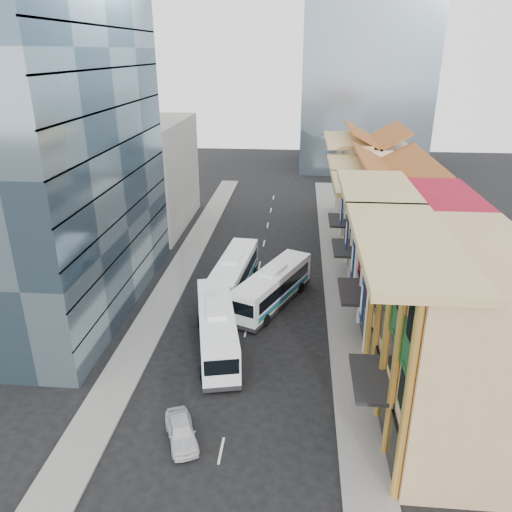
# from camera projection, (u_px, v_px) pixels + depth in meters

# --- Properties ---
(ground) EXTENTS (200.00, 200.00, 0.00)m
(ground) POSITION_uv_depth(u_px,v_px,m) (218.00, 463.00, 29.07)
(ground) COLOR black
(ground) RESTS_ON ground
(sidewalk_right) EXTENTS (3.00, 90.00, 0.15)m
(sidewalk_right) POSITION_uv_depth(u_px,v_px,m) (340.00, 296.00, 48.59)
(sidewalk_right) COLOR slate
(sidewalk_right) RESTS_ON ground
(sidewalk_left) EXTENTS (3.00, 90.00, 0.15)m
(sidewalk_left) POSITION_uv_depth(u_px,v_px,m) (169.00, 290.00, 49.99)
(sidewalk_left) COLOR slate
(sidewalk_left) RESTS_ON ground
(shophouse_tan) EXTENTS (8.00, 14.00, 12.00)m
(shophouse_tan) POSITION_uv_depth(u_px,v_px,m) (457.00, 340.00, 30.23)
(shophouse_tan) COLOR tan
(shophouse_tan) RESTS_ON ground
(shophouse_red) EXTENTS (8.00, 10.00, 12.00)m
(shophouse_red) POSITION_uv_depth(u_px,v_px,m) (416.00, 263.00, 41.28)
(shophouse_red) COLOR maroon
(shophouse_red) RESTS_ON ground
(shophouse_cream_near) EXTENTS (8.00, 9.00, 10.00)m
(shophouse_cream_near) POSITION_uv_depth(u_px,v_px,m) (395.00, 235.00, 50.41)
(shophouse_cream_near) COLOR beige
(shophouse_cream_near) RESTS_ON ground
(shophouse_cream_mid) EXTENTS (8.00, 9.00, 10.00)m
(shophouse_cream_mid) POSITION_uv_depth(u_px,v_px,m) (382.00, 209.00, 58.69)
(shophouse_cream_mid) COLOR beige
(shophouse_cream_mid) RESTS_ON ground
(shophouse_cream_far) EXTENTS (8.00, 12.00, 11.00)m
(shophouse_cream_far) POSITION_uv_depth(u_px,v_px,m) (372.00, 183.00, 68.17)
(shophouse_cream_far) COLOR beige
(shophouse_cream_far) RESTS_ON ground
(office_tower) EXTENTS (12.00, 26.00, 30.00)m
(office_tower) POSITION_uv_depth(u_px,v_px,m) (50.00, 143.00, 42.22)
(office_tower) COLOR #445B6C
(office_tower) RESTS_ON ground
(office_block_far) EXTENTS (10.00, 18.00, 14.00)m
(office_block_far) POSITION_uv_depth(u_px,v_px,m) (148.00, 174.00, 66.37)
(office_block_far) COLOR gray
(office_block_far) RESTS_ON ground
(bus_left_near) EXTENTS (5.33, 12.30, 3.84)m
(bus_left_near) POSITION_uv_depth(u_px,v_px,m) (217.00, 327.00, 39.58)
(bus_left_near) COLOR white
(bus_left_near) RESTS_ON ground
(bus_left_far) EXTENTS (3.89, 12.06, 3.80)m
(bus_left_far) POSITION_uv_depth(u_px,v_px,m) (234.00, 273.00, 49.26)
(bus_left_far) COLOR white
(bus_left_far) RESTS_ON ground
(bus_right) EXTENTS (7.23, 11.81, 3.75)m
(bus_right) POSITION_uv_depth(u_px,v_px,m) (273.00, 286.00, 46.58)
(bus_right) COLOR white
(bus_right) RESTS_ON ground
(sedan_left) EXTENTS (3.10, 4.42, 1.39)m
(sedan_left) POSITION_uv_depth(u_px,v_px,m) (181.00, 431.00, 30.52)
(sedan_left) COLOR silver
(sedan_left) RESTS_ON ground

